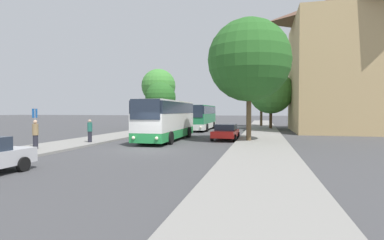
% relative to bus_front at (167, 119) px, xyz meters
% --- Properties ---
extents(ground_plane, '(300.00, 300.00, 0.00)m').
position_rel_bus_front_xyz_m(ground_plane, '(1.01, -6.62, -1.82)').
color(ground_plane, '#424244').
rests_on(ground_plane, ground).
extents(sidewalk_left, '(4.00, 120.00, 0.15)m').
position_rel_bus_front_xyz_m(sidewalk_left, '(-5.99, -6.62, -1.75)').
color(sidewalk_left, gray).
rests_on(sidewalk_left, ground_plane).
extents(sidewalk_right, '(4.00, 120.00, 0.15)m').
position_rel_bus_front_xyz_m(sidewalk_right, '(8.01, -6.62, -1.75)').
color(sidewalk_right, gray).
rests_on(sidewalk_right, ground_plane).
extents(building_right_background, '(18.33, 13.49, 17.78)m').
position_rel_bus_front_xyz_m(building_right_background, '(20.93, 14.92, 7.07)').
color(building_right_background, tan).
rests_on(building_right_background, ground_plane).
extents(bus_front, '(2.90, 10.66, 3.42)m').
position_rel_bus_front_xyz_m(bus_front, '(0.00, 0.00, 0.00)').
color(bus_front, '#238942').
rests_on(bus_front, ground_plane).
extents(bus_middle, '(2.99, 11.20, 3.27)m').
position_rel_bus_front_xyz_m(bus_middle, '(0.10, 14.55, -0.07)').
color(bus_middle, silver).
rests_on(bus_middle, ground_plane).
extents(parked_car_right_near, '(2.20, 4.43, 1.39)m').
position_rel_bus_front_xyz_m(parked_car_right_near, '(4.95, 1.49, -1.09)').
color(parked_car_right_near, red).
rests_on(parked_car_right_near, ground_plane).
extents(bus_stop_sign, '(0.08, 0.45, 2.60)m').
position_rel_bus_front_xyz_m(bus_stop_sign, '(-6.49, -8.01, -0.06)').
color(bus_stop_sign, gray).
rests_on(bus_stop_sign, sidewalk_left).
extents(pedestrian_waiting_near, '(0.36, 0.36, 1.83)m').
position_rel_bus_front_xyz_m(pedestrian_waiting_near, '(-5.90, -8.65, -0.74)').
color(pedestrian_waiting_near, '#23232D').
rests_on(pedestrian_waiting_near, sidewalk_left).
extents(pedestrian_waiting_far, '(0.36, 0.36, 1.74)m').
position_rel_bus_front_xyz_m(pedestrian_waiting_far, '(-4.84, -4.22, -0.79)').
color(pedestrian_waiting_far, '#23232D').
rests_on(pedestrian_waiting_far, sidewalk_left).
extents(tree_left_near, '(5.00, 5.00, 8.60)m').
position_rel_bus_front_xyz_m(tree_left_near, '(-6.89, 17.16, 4.40)').
color(tree_left_near, '#47331E').
rests_on(tree_left_near, sidewalk_left).
extents(tree_left_far, '(4.20, 4.20, 6.36)m').
position_rel_bus_front_xyz_m(tree_left_far, '(-5.60, 14.34, 2.57)').
color(tree_left_far, '#513D23').
rests_on(tree_left_far, sidewalk_left).
extents(tree_right_near, '(6.00, 6.00, 8.04)m').
position_rel_bus_front_xyz_m(tree_right_near, '(9.19, 17.83, 3.36)').
color(tree_right_near, '#47331E').
rests_on(tree_right_near, sidewalk_right).
extents(tree_right_mid, '(6.73, 6.73, 9.89)m').
position_rel_bus_front_xyz_m(tree_right_mid, '(7.00, 0.03, 4.85)').
color(tree_right_mid, brown).
rests_on(tree_right_mid, sidewalk_right).
extents(tree_right_far, '(5.26, 5.26, 8.67)m').
position_rel_bus_front_xyz_m(tree_right_far, '(7.88, 24.99, 4.35)').
color(tree_right_far, brown).
rests_on(tree_right_far, sidewalk_right).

